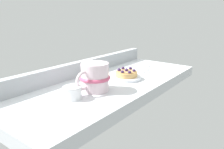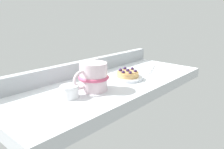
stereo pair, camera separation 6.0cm
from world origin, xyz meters
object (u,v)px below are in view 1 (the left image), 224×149
raspberry_tart (126,73)px  coffee_mug (95,77)px  sugar_bowl (72,92)px  dessert_fork (148,68)px  dessert_plate (126,78)px

raspberry_tart → coffee_mug: coffee_mug is taller
raspberry_tart → sugar_bowl: size_ratio=1.43×
raspberry_tart → dessert_fork: (19.94, 0.99, -2.11)cm
dessert_plate → raspberry_tart: size_ratio=1.35×
dessert_plate → sugar_bowl: 28.13cm
coffee_mug → sugar_bowl: bearing=177.1°
coffee_mug → sugar_bowl: (-9.88, 0.49, -2.62)cm
dessert_plate → sugar_bowl: bearing=176.9°
dessert_plate → dessert_fork: (19.93, 0.99, -0.25)cm
dessert_plate → dessert_fork: dessert_plate is taller
coffee_mug → raspberry_tart: bearing=-3.3°
coffee_mug → sugar_bowl: coffee_mug is taller
dessert_plate → coffee_mug: coffee_mug is taller
coffee_mug → dessert_fork: bearing=-0.1°
dessert_fork → dessert_plate: bearing=-177.2°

